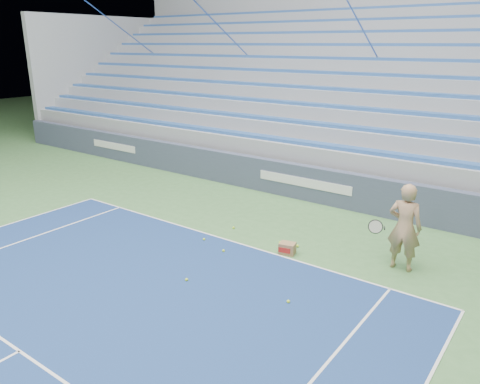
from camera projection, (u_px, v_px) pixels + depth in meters
name	position (u px, v px, depth m)	size (l,w,h in m)	color
sponsor_barrier	(306.00, 183.00, 14.61)	(30.00, 0.32, 1.10)	#3D465E
bleachers	(378.00, 106.00, 18.45)	(31.00, 9.15, 7.30)	#95989D
tennis_player	(404.00, 227.00, 9.98)	(0.97, 0.87, 1.94)	tan
ball_box	(287.00, 248.00, 10.94)	(0.41, 0.35, 0.27)	olive
tennis_ball_0	(280.00, 242.00, 11.52)	(0.07, 0.07, 0.07)	#C3ED30
tennis_ball_1	(283.00, 250.00, 11.08)	(0.07, 0.07, 0.07)	#C3ED30
tennis_ball_2	(288.00, 302.00, 8.89)	(0.07, 0.07, 0.07)	#C3ED30
tennis_ball_3	(298.00, 246.00, 11.32)	(0.07, 0.07, 0.07)	#C3ED30
tennis_ball_4	(204.00, 239.00, 11.70)	(0.07, 0.07, 0.07)	#C3ED30
tennis_ball_5	(223.00, 251.00, 11.05)	(0.07, 0.07, 0.07)	#C3ED30
tennis_ball_6	(187.00, 280.00, 9.71)	(0.07, 0.07, 0.07)	#C3ED30
tennis_ball_7	(234.00, 228.00, 12.44)	(0.07, 0.07, 0.07)	#C3ED30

